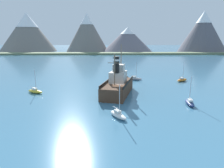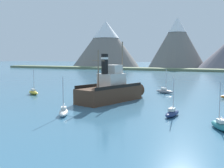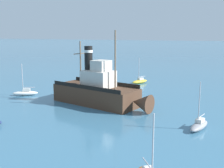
% 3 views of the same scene
% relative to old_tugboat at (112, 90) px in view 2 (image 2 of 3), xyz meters
% --- Properties ---
extents(ground_plane, '(600.00, 600.00, 0.00)m').
position_rel_old_tugboat_xyz_m(ground_plane, '(-0.02, -2.68, -1.83)').
color(ground_plane, teal).
extents(mountain_ridge, '(186.51, 59.35, 32.14)m').
position_rel_old_tugboat_xyz_m(mountain_ridge, '(-10.70, 131.62, 13.44)').
color(mountain_ridge, slate).
rests_on(mountain_ridge, ground).
extents(shoreline_strip, '(240.00, 12.00, 1.20)m').
position_rel_old_tugboat_xyz_m(shoreline_strip, '(-0.02, 102.69, -1.23)').
color(shoreline_strip, '#6B7A56').
rests_on(shoreline_strip, ground).
extents(old_tugboat, '(7.41, 14.78, 9.90)m').
position_rel_old_tugboat_xyz_m(old_tugboat, '(0.00, 0.00, 0.00)').
color(old_tugboat, '#4C3323').
rests_on(old_tugboat, ground).
extents(sailboat_teal, '(2.67, 3.89, 4.90)m').
position_rel_old_tugboat_xyz_m(sailboat_teal, '(17.69, -11.63, -1.40)').
color(sailboat_teal, '#23757A').
rests_on(sailboat_teal, ground).
extents(sailboat_grey, '(3.96, 2.08, 4.90)m').
position_rel_old_tugboat_xyz_m(sailboat_grey, '(5.33, 13.42, -1.40)').
color(sailboat_grey, gray).
rests_on(sailboat_grey, ground).
extents(sailboat_navy, '(1.51, 3.90, 4.90)m').
position_rel_old_tugboat_xyz_m(sailboat_navy, '(11.83, -7.64, -1.40)').
color(sailboat_navy, navy).
rests_on(sailboat_navy, ground).
extents(sailboat_yellow, '(3.87, 2.76, 4.90)m').
position_rel_old_tugboat_xyz_m(sailboat_yellow, '(-17.28, 0.71, -1.40)').
color(sailboat_yellow, gold).
rests_on(sailboat_yellow, ground).
extents(sailboat_white, '(2.85, 3.84, 4.90)m').
position_rel_old_tugboat_xyz_m(sailboat_white, '(-0.71, -12.82, -1.40)').
color(sailboat_white, white).
rests_on(sailboat_white, ground).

